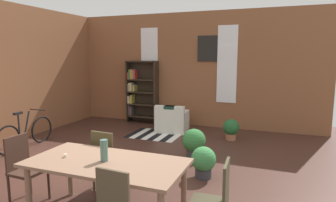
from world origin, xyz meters
name	(u,v)px	position (x,y,z in m)	size (l,w,h in m)	color
ground_plane	(113,177)	(0.00, 0.00, 0.00)	(10.85, 10.85, 0.00)	#42271F
back_wall_brick	(187,70)	(0.00, 4.23, 1.65)	(7.77, 0.12, 3.30)	brown
window_pane_0	(149,64)	(-1.18, 4.16, 1.81)	(0.55, 0.02, 2.14)	white
window_pane_1	(227,65)	(1.18, 4.16, 1.81)	(0.55, 0.02, 2.14)	white
dining_table	(106,168)	(0.64, -1.16, 0.69)	(1.96, 0.96, 0.77)	#8A664E
vase_on_table	(104,150)	(0.61, -1.16, 0.91)	(0.09, 0.09, 0.27)	#4C7266
tealight_candle_0	(65,156)	(0.07, -1.22, 0.79)	(0.04, 0.04, 0.04)	silver
dining_chair_head_left	(24,167)	(-0.72, -1.15, 0.51)	(0.41, 0.41, 0.95)	#3C261D
dining_chair_head_right	(215,200)	(1.99, -1.15, 0.51)	(0.42, 0.42, 0.95)	#423C26
dining_chair_far_left	(107,158)	(0.19, -0.45, 0.51)	(0.43, 0.43, 0.95)	#433C23
bookshelf_tall	(140,91)	(-1.43, 3.99, 0.98)	(0.98, 0.31, 1.90)	#2D2319
armchair_white	(172,121)	(-0.12, 3.28, 0.28)	(0.88, 0.88, 0.75)	silver
bicycle_second	(26,134)	(-2.69, 0.73, 0.32)	(0.44, 1.61, 0.87)	black
potted_plant_by_shelf	(194,142)	(1.04, 1.39, 0.34)	(0.47, 0.47, 0.61)	#333338
potted_plant_corner	(203,161)	(1.45, 0.54, 0.29)	(0.42, 0.42, 0.54)	#333338
potted_plant_window	(231,129)	(1.52, 3.00, 0.29)	(0.40, 0.40, 0.52)	#9E6042
striped_rug	(155,134)	(-0.41, 2.78, 0.00)	(1.32, 1.08, 0.01)	black
framed_picture	(207,49)	(0.62, 4.16, 2.25)	(0.56, 0.03, 0.72)	black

